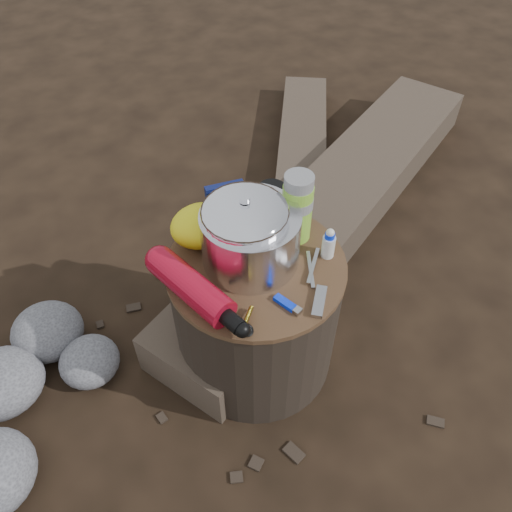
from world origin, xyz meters
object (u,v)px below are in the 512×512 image
object	(u,v)px
camping_pot	(245,233)
travel_mug	(272,203)
fuel_bottle	(191,287)
stump	(256,314)
log_main	(335,204)
thermos	(297,208)

from	to	relation	value
camping_pot	travel_mug	bearing A→B (deg)	46.59
camping_pot	fuel_bottle	xyz separation A→B (m)	(-0.17, -0.07, -0.07)
stump	log_main	world-z (taller)	stump
camping_pot	log_main	bearing A→B (deg)	40.64
thermos	camping_pot	bearing A→B (deg)	-165.02
fuel_bottle	thermos	size ratio (longest dim) A/B	1.59
stump	thermos	size ratio (longest dim) A/B	2.34
stump	log_main	size ratio (longest dim) A/B	0.25
camping_pot	travel_mug	distance (m)	0.19
stump	fuel_bottle	bearing A→B (deg)	-166.24
log_main	camping_pot	world-z (taller)	camping_pot
travel_mug	thermos	bearing A→B (deg)	-69.03
log_main	camping_pot	xyz separation A→B (m)	(-0.56, -0.48, 0.47)
thermos	travel_mug	xyz separation A→B (m)	(-0.04, 0.09, -0.05)
camping_pot	stump	bearing A→B (deg)	-44.21
camping_pot	travel_mug	xyz separation A→B (m)	(0.13, 0.14, -0.05)
travel_mug	log_main	bearing A→B (deg)	38.63
log_main	thermos	world-z (taller)	thermos
fuel_bottle	travel_mug	bearing A→B (deg)	10.20
camping_pot	thermos	xyz separation A→B (m)	(0.16, 0.04, -0.00)
fuel_bottle	travel_mug	size ratio (longest dim) A/B	2.95
stump	fuel_bottle	world-z (taller)	fuel_bottle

